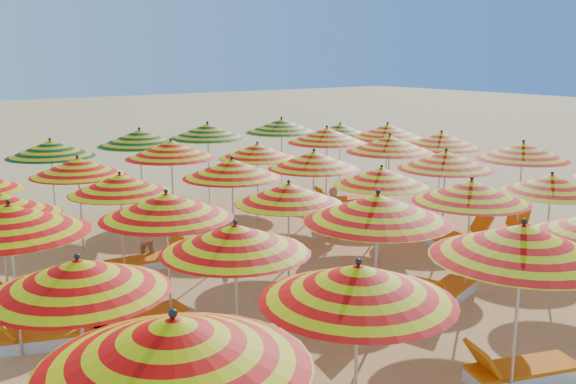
{
  "coord_description": "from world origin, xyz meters",
  "views": [
    {
      "loc": [
        -8.6,
        -11.47,
        4.79
      ],
      "look_at": [
        0.0,
        0.5,
        1.6
      ],
      "focal_mm": 40.0,
      "sensor_mm": 36.0,
      "label": 1
    }
  ],
  "objects_px": {
    "lounger_14": "(215,255)",
    "umbrella_1": "(358,283)",
    "umbrella_23": "(441,140)",
    "umbrella_35": "(340,130)",
    "umbrella_15": "(381,177)",
    "lounger_10": "(460,237)",
    "umbrella_31": "(50,149)",
    "umbrella_26": "(171,150)",
    "umbrella_10": "(551,184)",
    "umbrella_22": "(390,144)",
    "lounger_6": "(445,294)",
    "umbrella_14": "(289,193)",
    "umbrella_6": "(78,276)",
    "umbrella_13": "(166,206)",
    "umbrella_0": "(174,343)",
    "umbrella_20": "(232,169)",
    "lounger_15": "(189,223)",
    "umbrella_21": "(314,160)",
    "umbrella_34": "(281,126)",
    "umbrella_18": "(0,205)",
    "lounger_11": "(510,232)",
    "umbrella_7": "(235,239)",
    "umbrella_28": "(327,135)",
    "lounger_12": "(34,292)",
    "beachgoer_a": "(333,213)",
    "umbrella_12": "(9,219)",
    "umbrella_2": "(523,241)",
    "umbrella_17": "(523,151)",
    "lounger_7": "(560,262)",
    "umbrella_29": "(387,131)",
    "umbrella_25": "(78,167)",
    "lounger_8": "(51,336)",
    "umbrella_27": "(257,151)",
    "lounger_5": "(385,318)",
    "lounger_2": "(520,372)",
    "lounger_9": "(137,321)",
    "umbrella_16": "(446,160)",
    "umbrella_9": "(471,191)",
    "lounger_16": "(340,202)",
    "umbrella_33": "(208,131)",
    "umbrella_8": "(378,208)"
  },
  "relations": [
    {
      "from": "umbrella_9",
      "to": "beachgoer_a",
      "type": "bearing_deg",
      "value": 85.13
    },
    {
      "from": "umbrella_7",
      "to": "umbrella_28",
      "type": "height_order",
      "value": "umbrella_28"
    },
    {
      "from": "umbrella_31",
      "to": "umbrella_13",
      "type": "bearing_deg",
      "value": -91.86
    },
    {
      "from": "lounger_12",
      "to": "umbrella_23",
      "type": "bearing_deg",
      "value": 166.1
    },
    {
      "from": "umbrella_14",
      "to": "umbrella_35",
      "type": "relative_size",
      "value": 0.95
    },
    {
      "from": "lounger_8",
      "to": "lounger_15",
      "type": "relative_size",
      "value": 1.03
    },
    {
      "from": "lounger_7",
      "to": "beachgoer_a",
      "type": "height_order",
      "value": "beachgoer_a"
    },
    {
      "from": "umbrella_21",
      "to": "umbrella_34",
      "type": "xyz_separation_m",
      "value": [
        2.81,
        5.4,
        0.19
      ]
    },
    {
      "from": "umbrella_8",
      "to": "lounger_5",
      "type": "bearing_deg",
      "value": 26.85
    },
    {
      "from": "umbrella_7",
      "to": "lounger_14",
      "type": "bearing_deg",
      "value": 64.46
    },
    {
      "from": "umbrella_1",
      "to": "lounger_15",
      "type": "distance_m",
      "value": 11.06
    },
    {
      "from": "umbrella_23",
      "to": "umbrella_35",
      "type": "bearing_deg",
      "value": 85.92
    },
    {
      "from": "umbrella_14",
      "to": "lounger_11",
      "type": "height_order",
      "value": "umbrella_14"
    },
    {
      "from": "umbrella_23",
      "to": "umbrella_10",
      "type": "bearing_deg",
      "value": -114.0
    },
    {
      "from": "umbrella_31",
      "to": "lounger_6",
      "type": "relative_size",
      "value": 1.59
    },
    {
      "from": "umbrella_17",
      "to": "umbrella_33",
      "type": "height_order",
      "value": "umbrella_33"
    },
    {
      "from": "lounger_14",
      "to": "umbrella_1",
      "type": "bearing_deg",
      "value": -84.76
    },
    {
      "from": "umbrella_22",
      "to": "umbrella_26",
      "type": "xyz_separation_m",
      "value": [
        -5.36,
        2.77,
        -0.03
      ]
    },
    {
      "from": "umbrella_35",
      "to": "lounger_6",
      "type": "distance_m",
      "value": 11.65
    },
    {
      "from": "umbrella_31",
      "to": "beachgoer_a",
      "type": "bearing_deg",
      "value": -43.98
    },
    {
      "from": "lounger_16",
      "to": "umbrella_33",
      "type": "bearing_deg",
      "value": -27.26
    },
    {
      "from": "umbrella_10",
      "to": "umbrella_7",
      "type": "bearing_deg",
      "value": 178.82
    },
    {
      "from": "umbrella_22",
      "to": "umbrella_35",
      "type": "bearing_deg",
      "value": 63.96
    },
    {
      "from": "umbrella_29",
      "to": "lounger_8",
      "type": "xyz_separation_m",
      "value": [
        -12.28,
        -4.67,
        -2.14
      ]
    },
    {
      "from": "lounger_2",
      "to": "lounger_9",
      "type": "relative_size",
      "value": 1.04
    },
    {
      "from": "umbrella_17",
      "to": "lounger_7",
      "type": "distance_m",
      "value": 3.58
    },
    {
      "from": "umbrella_1",
      "to": "umbrella_15",
      "type": "relative_size",
      "value": 1.06
    },
    {
      "from": "umbrella_17",
      "to": "umbrella_20",
      "type": "relative_size",
      "value": 1.21
    },
    {
      "from": "umbrella_15",
      "to": "umbrella_25",
      "type": "distance_m",
      "value": 7.24
    },
    {
      "from": "umbrella_25",
      "to": "lounger_5",
      "type": "relative_size",
      "value": 1.38
    },
    {
      "from": "umbrella_23",
      "to": "umbrella_15",
      "type": "bearing_deg",
      "value": -153.47
    },
    {
      "from": "umbrella_29",
      "to": "umbrella_34",
      "type": "xyz_separation_m",
      "value": [
        -2.27,
        2.82,
        0.07
      ]
    },
    {
      "from": "umbrella_31",
      "to": "umbrella_26",
      "type": "bearing_deg",
      "value": -43.97
    },
    {
      "from": "umbrella_15",
      "to": "lounger_10",
      "type": "xyz_separation_m",
      "value": [
        2.77,
        -0.11,
        -1.89
      ]
    },
    {
      "from": "umbrella_14",
      "to": "lounger_10",
      "type": "relative_size",
      "value": 1.3
    },
    {
      "from": "umbrella_13",
      "to": "umbrella_18",
      "type": "bearing_deg",
      "value": 131.87
    },
    {
      "from": "umbrella_18",
      "to": "lounger_11",
      "type": "xyz_separation_m",
      "value": [
        11.95,
        -2.67,
        -1.89
      ]
    },
    {
      "from": "umbrella_17",
      "to": "lounger_8",
      "type": "xyz_separation_m",
      "value": [
        -12.27,
        0.43,
        -2.11
      ]
    },
    {
      "from": "lounger_2",
      "to": "lounger_7",
      "type": "distance_m",
      "value": 5.85
    },
    {
      "from": "umbrella_1",
      "to": "umbrella_16",
      "type": "relative_size",
      "value": 0.84
    },
    {
      "from": "umbrella_0",
      "to": "umbrella_20",
      "type": "height_order",
      "value": "umbrella_0"
    },
    {
      "from": "umbrella_25",
      "to": "lounger_9",
      "type": "distance_m",
      "value": 5.51
    },
    {
      "from": "umbrella_12",
      "to": "umbrella_2",
      "type": "bearing_deg",
      "value": -45.5
    },
    {
      "from": "umbrella_6",
      "to": "umbrella_15",
      "type": "xyz_separation_m",
      "value": [
        7.84,
        2.84,
        -0.07
      ]
    },
    {
      "from": "umbrella_22",
      "to": "umbrella_27",
      "type": "distance_m",
      "value": 3.74
    },
    {
      "from": "umbrella_6",
      "to": "umbrella_26",
      "type": "xyz_separation_m",
      "value": [
        5.08,
        8.0,
        0.17
      ]
    },
    {
      "from": "lounger_12",
      "to": "beachgoer_a",
      "type": "xyz_separation_m",
      "value": [
        7.57,
        -0.16,
        0.54
      ]
    },
    {
      "from": "umbrella_10",
      "to": "umbrella_26",
      "type": "height_order",
      "value": "umbrella_26"
    },
    {
      "from": "umbrella_9",
      "to": "lounger_5",
      "type": "relative_size",
      "value": 1.52
    },
    {
      "from": "lounger_7",
      "to": "lounger_8",
      "type": "relative_size",
      "value": 1.0
    }
  ]
}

